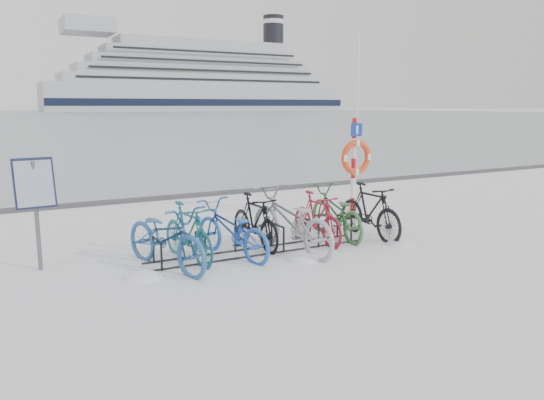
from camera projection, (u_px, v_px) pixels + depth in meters
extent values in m
plane|color=white|center=(259.00, 252.00, 9.20)|extent=(900.00, 900.00, 0.00)
cube|color=#96A3AA|center=(0.00, 115.00, 143.48)|extent=(400.00, 298.00, 0.02)
cube|color=#3F3F42|center=(160.00, 198.00, 14.30)|extent=(400.00, 0.25, 0.10)
cylinder|color=black|center=(161.00, 257.00, 8.13)|extent=(0.04, 0.04, 0.44)
cylinder|color=black|center=(153.00, 250.00, 8.51)|extent=(0.04, 0.04, 0.44)
cylinder|color=black|center=(157.00, 240.00, 8.28)|extent=(0.04, 0.44, 0.04)
cylinder|color=black|center=(205.00, 251.00, 8.46)|extent=(0.04, 0.04, 0.44)
cylinder|color=black|center=(196.00, 244.00, 8.84)|extent=(0.04, 0.04, 0.44)
cylinder|color=black|center=(200.00, 234.00, 8.61)|extent=(0.04, 0.44, 0.04)
cylinder|color=black|center=(246.00, 245.00, 8.80)|extent=(0.04, 0.04, 0.44)
cylinder|color=black|center=(235.00, 239.00, 9.18)|extent=(0.04, 0.04, 0.44)
cylinder|color=black|center=(240.00, 230.00, 8.95)|extent=(0.04, 0.44, 0.04)
cylinder|color=black|center=(284.00, 240.00, 9.14)|extent=(0.04, 0.04, 0.44)
cylinder|color=black|center=(272.00, 235.00, 9.52)|extent=(0.04, 0.04, 0.44)
cylinder|color=black|center=(278.00, 225.00, 9.29)|extent=(0.04, 0.44, 0.04)
cylinder|color=black|center=(319.00, 235.00, 9.47)|extent=(0.04, 0.04, 0.44)
cylinder|color=black|center=(306.00, 230.00, 9.85)|extent=(0.04, 0.04, 0.44)
cylinder|color=black|center=(312.00, 221.00, 9.62)|extent=(0.04, 0.44, 0.04)
cylinder|color=black|center=(351.00, 231.00, 9.81)|extent=(0.04, 0.04, 0.44)
cylinder|color=black|center=(337.00, 226.00, 10.19)|extent=(0.04, 0.04, 0.44)
cylinder|color=black|center=(344.00, 217.00, 9.96)|extent=(0.04, 0.44, 0.04)
cylinder|color=black|center=(265.00, 254.00, 9.00)|extent=(4.00, 0.03, 0.03)
cylinder|color=black|center=(254.00, 248.00, 9.38)|extent=(4.00, 0.03, 0.03)
cylinder|color=#595B5E|center=(37.00, 216.00, 8.07)|extent=(0.07, 0.07, 1.69)
cube|color=black|center=(34.00, 183.00, 7.95)|extent=(0.60, 0.27, 0.76)
cube|color=#8C99AD|center=(34.00, 183.00, 7.92)|extent=(0.54, 0.20, 0.68)
cylinder|color=red|center=(352.00, 207.00, 12.08)|extent=(0.10, 0.10, 0.45)
cylinder|color=silver|center=(353.00, 188.00, 12.01)|extent=(0.10, 0.10, 0.45)
cylinder|color=red|center=(353.00, 168.00, 11.93)|extent=(0.10, 0.10, 0.45)
cylinder|color=silver|center=(354.00, 148.00, 11.85)|extent=(0.10, 0.10, 0.45)
cylinder|color=red|center=(354.00, 128.00, 11.77)|extent=(0.10, 0.10, 0.45)
torus|color=#DE4114|center=(356.00, 157.00, 11.81)|extent=(0.78, 0.13, 0.78)
cube|color=#0D2B99|center=(357.00, 130.00, 11.71)|extent=(0.28, 0.03, 0.28)
cylinder|color=silver|center=(357.00, 127.00, 11.86)|extent=(0.04, 0.04, 4.06)
cube|color=silver|center=(202.00, 98.00, 249.31)|extent=(140.68, 26.13, 12.06)
cube|color=black|center=(213.00, 102.00, 238.30)|extent=(140.68, 0.30, 3.01)
cube|color=black|center=(193.00, 103.00, 261.02)|extent=(140.68, 0.30, 3.01)
cube|color=silver|center=(202.00, 81.00, 247.90)|extent=(125.61, 24.12, 4.02)
cube|color=silver|center=(201.00, 63.00, 246.49)|extent=(101.49, 21.10, 4.02)
cube|color=silver|center=(201.00, 45.00, 245.08)|extent=(77.38, 18.09, 4.02)
cube|color=silver|center=(87.00, 26.00, 220.70)|extent=(20.10, 20.10, 6.03)
cylinder|color=black|center=(273.00, 30.00, 261.36)|extent=(10.05, 10.05, 14.07)
cube|color=black|center=(211.00, 70.00, 236.57)|extent=(110.54, 0.20, 12.06)
imported|color=#26558E|center=(166.00, 235.00, 8.22)|extent=(1.27, 2.15, 1.07)
imported|color=#155E68|center=(188.00, 231.00, 8.63)|extent=(0.69, 1.69, 0.99)
imported|color=blue|center=(231.00, 228.00, 8.85)|extent=(1.11, 1.96, 0.98)
imported|color=black|center=(255.00, 219.00, 9.48)|extent=(0.53, 1.67, 0.99)
imported|color=#9D9FA5|center=(290.00, 219.00, 9.18)|extent=(1.07, 2.27, 1.14)
imported|color=maroon|center=(317.00, 216.00, 9.82)|extent=(0.46, 1.61, 0.97)
imported|color=#356933|center=(336.00, 210.00, 10.22)|extent=(0.89, 2.01, 1.02)
imported|color=black|center=(370.00, 209.00, 10.19)|extent=(0.54, 1.80, 1.08)
ellipsoid|color=white|center=(386.00, 229.00, 10.95)|extent=(0.40, 0.40, 0.14)
ellipsoid|color=white|center=(143.00, 278.00, 7.79)|extent=(0.57, 0.57, 0.20)
ellipsoid|color=white|center=(303.00, 260.00, 8.72)|extent=(0.55, 0.55, 0.19)
ellipsoid|color=white|center=(401.00, 245.00, 9.67)|extent=(0.53, 0.53, 0.19)
ellipsoid|color=white|center=(195.00, 257.00, 8.91)|extent=(0.39, 0.39, 0.14)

